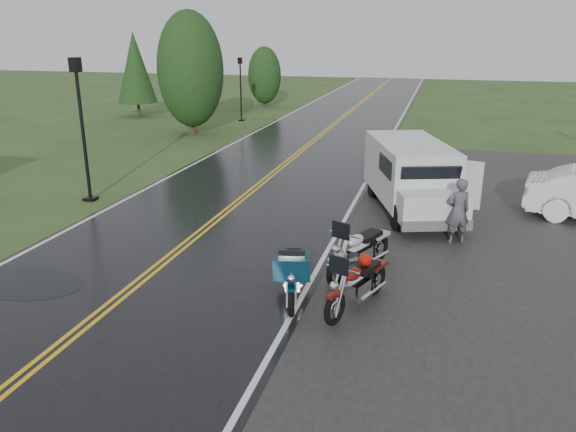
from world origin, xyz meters
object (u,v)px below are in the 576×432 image
object	(u,v)px
motorcycle_teal	(291,287)
lamp_post_far_left	(241,89)
lamp_post_near_left	(83,131)
person_at_van	(458,212)
motorcycle_silver	(337,259)
van_white	(399,194)
motorcycle_red	(335,295)

from	to	relation	value
motorcycle_teal	lamp_post_far_left	distance (m)	26.39
lamp_post_far_left	lamp_post_near_left	bearing A→B (deg)	-86.57
person_at_van	motorcycle_silver	bearing A→B (deg)	28.84
motorcycle_silver	lamp_post_near_left	world-z (taller)	lamp_post_near_left
motorcycle_teal	motorcycle_silver	size ratio (longest dim) A/B	0.94
motorcycle_silver	van_white	size ratio (longest dim) A/B	0.44
motorcycle_red	motorcycle_silver	size ratio (longest dim) A/B	0.93
motorcycle_silver	lamp_post_near_left	bearing A→B (deg)	177.67
lamp_post_near_left	motorcycle_teal	bearing A→B (deg)	-35.23
motorcycle_teal	van_white	size ratio (longest dim) A/B	0.41
motorcycle_teal	lamp_post_far_left	size ratio (longest dim) A/B	0.58
motorcycle_silver	lamp_post_far_left	world-z (taller)	lamp_post_far_left
motorcycle_red	lamp_post_near_left	world-z (taller)	lamp_post_near_left
motorcycle_red	lamp_post_near_left	distance (m)	11.70
motorcycle_silver	lamp_post_near_left	size ratio (longest dim) A/B	0.52
motorcycle_teal	person_at_van	size ratio (longest dim) A/B	1.29
van_white	lamp_post_far_left	size ratio (longest dim) A/B	1.42
van_white	motorcycle_silver	bearing A→B (deg)	-121.66
lamp_post_near_left	lamp_post_far_left	world-z (taller)	lamp_post_near_left
motorcycle_teal	lamp_post_near_left	xyz separation A→B (m)	(-8.79, 6.21, 1.70)
motorcycle_teal	motorcycle_silver	xyz separation A→B (m)	(0.62, 1.59, 0.05)
motorcycle_red	lamp_post_far_left	world-z (taller)	lamp_post_far_left
van_white	lamp_post_far_left	distance (m)	21.86
motorcycle_red	person_at_van	distance (m)	5.86
van_white	lamp_post_near_left	bearing A→B (deg)	159.40
motorcycle_teal	motorcycle_silver	bearing A→B (deg)	55.61
motorcycle_teal	lamp_post_near_left	world-z (taller)	lamp_post_near_left
motorcycle_red	motorcycle_teal	size ratio (longest dim) A/B	1.00
person_at_van	lamp_post_near_left	distance (m)	12.15
person_at_van	lamp_post_far_left	bearing A→B (deg)	-81.40
person_at_van	van_white	bearing A→B (deg)	-46.32
motorcycle_red	motorcycle_teal	xyz separation A→B (m)	(-0.90, 0.12, 0.00)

